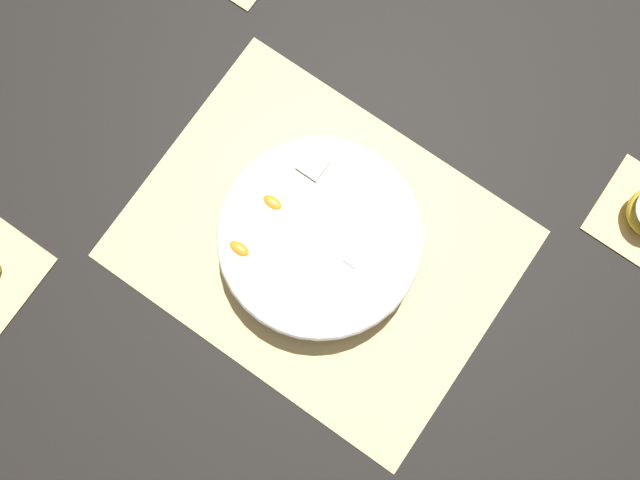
{
  "coord_description": "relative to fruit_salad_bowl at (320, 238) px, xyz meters",
  "views": [
    {
      "loc": [
        0.08,
        -0.11,
        0.84
      ],
      "look_at": [
        0.0,
        0.0,
        0.03
      ],
      "focal_mm": 35.0,
      "sensor_mm": 36.0,
      "label": 1
    }
  ],
  "objects": [
    {
      "name": "ground_plane",
      "position": [
        0.0,
        -0.0,
        -0.04
      ],
      "size": [
        6.0,
        6.0,
        0.0
      ],
      "primitive_type": "plane",
      "color": "black"
    },
    {
      "name": "bamboo_mat_center",
      "position": [
        0.0,
        -0.0,
        -0.04
      ],
      "size": [
        0.5,
        0.39,
        0.01
      ],
      "color": "#D6B775",
      "rests_on": "ground_plane"
    },
    {
      "name": "fruit_salad_bowl",
      "position": [
        0.0,
        0.0,
        0.0
      ],
      "size": [
        0.26,
        0.26,
        0.07
      ],
      "color": "silver",
      "rests_on": "bamboo_mat_center"
    }
  ]
}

